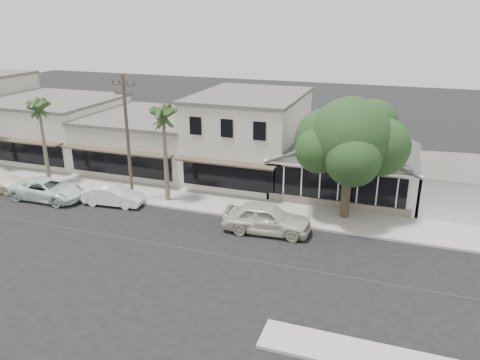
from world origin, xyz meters
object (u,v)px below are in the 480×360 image
at_px(car_1, 113,195).
at_px(car_2, 48,189).
at_px(shade_tree, 350,140).
at_px(car_0, 267,218).
at_px(utility_pole, 128,136).

distance_m(car_1, car_2, 5.04).
bearing_deg(car_2, shade_tree, -79.68).
height_order(car_0, car_1, car_0).
relative_size(car_0, car_1, 1.26).
bearing_deg(utility_pole, car_2, -164.75).
distance_m(car_1, shade_tree, 16.50).
distance_m(car_0, car_1, 11.37).
bearing_deg(car_1, car_2, 91.61).
distance_m(utility_pole, shade_tree, 14.78).
height_order(utility_pole, car_2, utility_pole).
xyz_separation_m(car_0, car_1, (-11.35, 0.61, -0.22)).
xyz_separation_m(car_1, car_2, (-5.00, -0.66, 0.05)).
xyz_separation_m(utility_pole, car_0, (10.41, -1.56, -3.87)).
bearing_deg(car_0, shade_tree, -51.16).
bearing_deg(car_1, utility_pole, -50.32).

